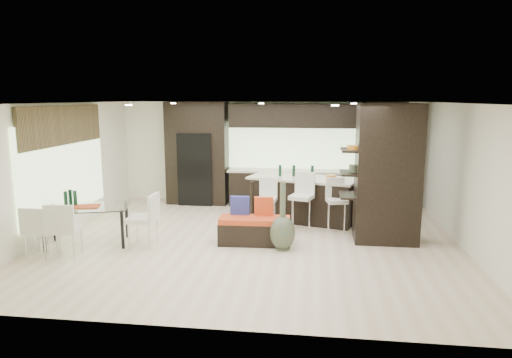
# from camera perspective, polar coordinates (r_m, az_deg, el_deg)

# --- Properties ---
(ground) EXTENTS (8.00, 8.00, 0.00)m
(ground) POSITION_cam_1_polar(r_m,az_deg,el_deg) (9.10, -0.49, -7.81)
(ground) COLOR beige
(ground) RESTS_ON ground
(back_wall) EXTENTS (8.00, 0.02, 2.70)m
(back_wall) POSITION_cam_1_polar(r_m,az_deg,el_deg) (12.22, 1.74, 3.30)
(back_wall) COLOR white
(back_wall) RESTS_ON ground
(left_wall) EXTENTS (0.02, 7.00, 2.70)m
(left_wall) POSITION_cam_1_polar(r_m,az_deg,el_deg) (10.13, -23.54, 1.03)
(left_wall) COLOR white
(left_wall) RESTS_ON ground
(right_wall) EXTENTS (0.02, 7.00, 2.70)m
(right_wall) POSITION_cam_1_polar(r_m,az_deg,el_deg) (9.14, 25.18, 0.01)
(right_wall) COLOR white
(right_wall) RESTS_ON ground
(ceiling) EXTENTS (8.00, 7.00, 0.02)m
(ceiling) POSITION_cam_1_polar(r_m,az_deg,el_deg) (8.66, -0.52, 9.45)
(ceiling) COLOR white
(ceiling) RESTS_ON ground
(window_left) EXTENTS (0.04, 3.20, 1.90)m
(window_left) POSITION_cam_1_polar(r_m,az_deg,el_deg) (10.28, -22.79, 1.21)
(window_left) COLOR #B2D199
(window_left) RESTS_ON left_wall
(window_back) EXTENTS (3.40, 0.04, 1.20)m
(window_back) POSITION_cam_1_polar(r_m,az_deg,el_deg) (12.11, 4.56, 4.16)
(window_back) COLOR #B2D199
(window_back) RESTS_ON back_wall
(stone_accent) EXTENTS (0.08, 3.00, 0.80)m
(stone_accent) POSITION_cam_1_polar(r_m,az_deg,el_deg) (10.17, -22.99, 6.22)
(stone_accent) COLOR brown
(stone_accent) RESTS_ON left_wall
(ceiling_spots) EXTENTS (4.00, 3.00, 0.02)m
(ceiling_spots) POSITION_cam_1_polar(r_m,az_deg,el_deg) (8.91, -0.29, 9.34)
(ceiling_spots) COLOR white
(ceiling_spots) RESTS_ON ceiling
(back_cabinetry) EXTENTS (6.80, 0.68, 2.70)m
(back_cabinetry) POSITION_cam_1_polar(r_m,az_deg,el_deg) (11.85, 4.00, 3.07)
(back_cabinetry) COLOR black
(back_cabinetry) RESTS_ON ground
(refrigerator) EXTENTS (0.90, 0.68, 1.90)m
(refrigerator) POSITION_cam_1_polar(r_m,az_deg,el_deg) (12.24, -7.33, 1.34)
(refrigerator) COLOR black
(refrigerator) RESTS_ON ground
(partition_column) EXTENTS (1.20, 0.80, 2.70)m
(partition_column) POSITION_cam_1_polar(r_m,az_deg,el_deg) (9.20, 16.11, 0.64)
(partition_column) COLOR black
(partition_column) RESTS_ON ground
(kitchen_island) EXTENTS (2.62, 1.68, 1.01)m
(kitchen_island) POSITION_cam_1_polar(r_m,az_deg,el_deg) (10.59, 5.82, -2.46)
(kitchen_island) COLOR black
(kitchen_island) RESTS_ON ground
(stool_left) EXTENTS (0.43, 0.43, 0.89)m
(stool_left) POSITION_cam_1_polar(r_m,az_deg,el_deg) (9.85, 1.34, -3.72)
(stool_left) COLOR silver
(stool_left) RESTS_ON ground
(stool_mid) EXTENTS (0.56, 0.56, 1.00)m
(stool_mid) POSITION_cam_1_polar(r_m,az_deg,el_deg) (9.77, 5.68, -3.55)
(stool_mid) COLOR silver
(stool_mid) RESTS_ON ground
(stool_right) EXTENTS (0.49, 0.49, 0.91)m
(stool_right) POSITION_cam_1_polar(r_m,az_deg,el_deg) (9.80, 10.04, -3.87)
(stool_right) COLOR silver
(stool_right) RESTS_ON ground
(bench) EXTENTS (1.39, 0.58, 0.53)m
(bench) POSITION_cam_1_polar(r_m,az_deg,el_deg) (8.89, -0.17, -6.46)
(bench) COLOR black
(bench) RESTS_ON ground
(floor_vase) EXTENTS (0.58, 0.58, 1.29)m
(floor_vase) POSITION_cam_1_polar(r_m,az_deg,el_deg) (8.48, 3.35, -4.64)
(floor_vase) COLOR #46533C
(floor_vase) RESTS_ON ground
(dining_table) EXTENTS (1.74, 1.28, 0.75)m
(dining_table) POSITION_cam_1_polar(r_m,az_deg,el_deg) (9.40, -20.33, -5.50)
(dining_table) COLOR white
(dining_table) RESTS_ON ground
(chair_near) EXTENTS (0.58, 0.58, 0.94)m
(chair_near) POSITION_cam_1_polar(r_m,az_deg,el_deg) (8.73, -22.71, -6.19)
(chair_near) COLOR silver
(chair_near) RESTS_ON ground
(chair_far) EXTENTS (0.47, 0.47, 0.86)m
(chair_far) POSITION_cam_1_polar(r_m,az_deg,el_deg) (9.00, -25.32, -6.15)
(chair_far) COLOR silver
(chair_far) RESTS_ON ground
(chair_end) EXTENTS (0.52, 0.52, 0.95)m
(chair_end) POSITION_cam_1_polar(r_m,az_deg,el_deg) (8.91, -13.99, -5.32)
(chair_end) COLOR silver
(chair_end) RESTS_ON ground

